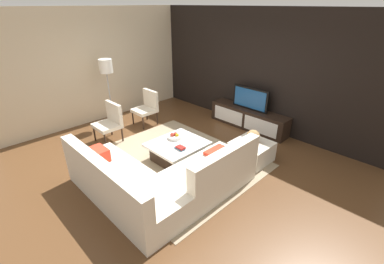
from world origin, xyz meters
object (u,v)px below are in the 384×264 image
sectional_couch (159,180)px  fruit_bowl (175,136)px  television (250,98)px  decorative_ball (253,137)px  book_stack (180,148)px  media_console (248,118)px  coffee_table (178,151)px  accent_chair_far (147,106)px  accent_chair_near (110,120)px  floor_lamp (106,70)px  ottoman (251,152)px

sectional_couch → fruit_bowl: size_ratio=8.52×
television → sectional_couch: bearing=-81.1°
decorative_ball → book_stack: 1.42m
media_console → fruit_bowl: fruit_bowl is taller
media_console → coffee_table: 2.30m
fruit_bowl → book_stack: 0.46m
book_stack → television: bearing=92.9°
coffee_table → decorative_ball: decorative_ball is taller
fruit_bowl → accent_chair_far: bearing=161.4°
coffee_table → book_stack: (0.22, -0.12, 0.21)m
television → decorative_ball: 1.61m
accent_chair_near → floor_lamp: floor_lamp is taller
coffee_table → fruit_bowl: (-0.18, 0.10, 0.23)m
accent_chair_near → fruit_bowl: bearing=29.8°
accent_chair_near → media_console: bearing=66.1°
fruit_bowl → book_stack: fruit_bowl is taller
fruit_bowl → accent_chair_far: accent_chair_far is taller
sectional_couch → decorative_ball: sectional_couch is taller
fruit_bowl → decorative_ball: size_ratio=1.05×
television → accent_chair_far: (-2.00, -1.62, -0.28)m
accent_chair_near → accent_chair_far: (-0.18, 1.15, -0.00)m
ottoman → fruit_bowl: bearing=-143.0°
fruit_bowl → decorative_ball: bearing=37.0°
television → fruit_bowl: bearing=-97.2°
coffee_table → accent_chair_far: bearing=160.4°
accent_chair_near → coffee_table: bearing=24.8°
sectional_couch → floor_lamp: floor_lamp is taller
television → floor_lamp: size_ratio=0.58×
television → floor_lamp: bearing=-138.6°
book_stack → floor_lamp: bearing=177.4°
accent_chair_near → television: bearing=66.1°
television → ottoman: television is taller
media_console → accent_chair_far: bearing=-140.9°
television → book_stack: size_ratio=4.82×
book_stack → coffee_table: bearing=150.8°
sectional_couch → fruit_bowl: bearing=126.9°
accent_chair_near → fruit_bowl: accent_chair_near is taller
floor_lamp → ottoman: bearing=16.0°
floor_lamp → accent_chair_near: bearing=-30.9°
television → sectional_couch: (0.51, -3.25, -0.48)m
coffee_table → decorative_ball: bearing=44.3°
ottoman → accent_chair_far: bearing=-173.2°
television → accent_chair_near: 3.33m
coffee_table → book_stack: bearing=-29.2°
media_console → floor_lamp: floor_lamp is taller
ottoman → fruit_bowl: fruit_bowl is taller
floor_lamp → fruit_bowl: (2.33, 0.10, -0.97)m
accent_chair_near → accent_chair_far: size_ratio=1.00×
sectional_couch → fruit_bowl: sectional_couch is taller
accent_chair_near → book_stack: accent_chair_near is taller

